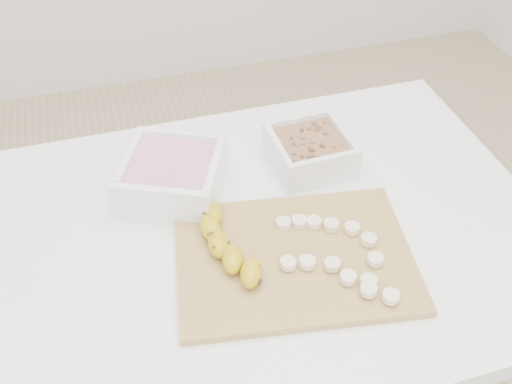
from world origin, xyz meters
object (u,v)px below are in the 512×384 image
object	(u,v)px
table	(261,264)
cutting_board	(294,258)
bowl_granola	(310,150)
bowl_yogurt	(173,175)
banana	(228,244)

from	to	relation	value
table	cutting_board	distance (m)	0.14
bowl_granola	cutting_board	size ratio (longest dim) A/B	0.39
table	bowl_granola	size ratio (longest dim) A/B	6.66
table	cutting_board	size ratio (longest dim) A/B	2.62
table	bowl_granola	distance (m)	0.24
bowl_granola	cutting_board	world-z (taller)	bowl_granola
table	bowl_yogurt	size ratio (longest dim) A/B	4.43
table	banana	size ratio (longest dim) A/B	5.10
bowl_yogurt	banana	size ratio (longest dim) A/B	1.15
table	banana	distance (m)	0.15
table	bowl_yogurt	bearing A→B (deg)	133.41
bowl_yogurt	cutting_board	world-z (taller)	bowl_yogurt
table	cutting_board	xyz separation A→B (m)	(0.03, -0.08, 0.10)
bowl_yogurt	banana	bearing A→B (deg)	-72.59
bowl_granola	cutting_board	xyz separation A→B (m)	(-0.11, -0.22, -0.03)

